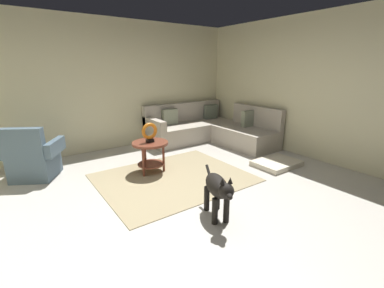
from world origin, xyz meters
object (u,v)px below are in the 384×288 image
(armchair, at_px, (33,159))
(dog, at_px, (218,189))
(sectional_couch, at_px, (210,130))
(dog_toy_ball, at_px, (223,182))
(dog_bed_mat, at_px, (277,163))
(side_table, at_px, (150,149))
(torus_sculpture, at_px, (150,132))

(armchair, bearing_deg, dog, -27.58)
(sectional_couch, height_order, dog_toy_ball, sectional_couch)
(dog_bed_mat, xyz_separation_m, dog, (-2.01, -0.68, 0.33))
(armchair, xyz_separation_m, dog_toy_ball, (2.31, -1.96, -0.28))
(side_table, relative_size, dog, 0.74)
(armchair, distance_m, dog_bed_mat, 4.14)
(armchair, relative_size, dog_toy_ball, 10.60)
(torus_sculpture, height_order, dog, torus_sculpture)
(dog, bearing_deg, dog_bed_mat, -140.12)
(dog, bearing_deg, dog_toy_ball, -115.21)
(torus_sculpture, height_order, dog_toy_ball, torus_sculpture)
(side_table, height_order, dog, dog)
(side_table, xyz_separation_m, torus_sculpture, (-0.00, -0.00, 0.29))
(sectional_couch, distance_m, dog_bed_mat, 1.95)
(dog_bed_mat, bearing_deg, sectional_couch, 89.64)
(torus_sculpture, bearing_deg, side_table, 88.21)
(dog, bearing_deg, side_table, -68.93)
(armchair, relative_size, torus_sculpture, 3.05)
(side_table, distance_m, dog_toy_ball, 1.34)
(armchair, distance_m, dog_toy_ball, 3.04)
(sectional_couch, bearing_deg, side_table, -156.34)
(side_table, bearing_deg, dog, -90.05)
(torus_sculpture, relative_size, dog_bed_mat, 0.41)
(dog_bed_mat, distance_m, dog_toy_ball, 1.36)
(armchair, distance_m, side_table, 1.86)
(armchair, bearing_deg, side_table, 2.46)
(armchair, bearing_deg, dog_toy_ball, -10.39)
(side_table, xyz_separation_m, dog, (-0.00, -1.73, -0.04))
(dog_toy_ball, bearing_deg, dog_bed_mat, 2.29)
(side_table, bearing_deg, torus_sculpture, -91.79)
(dog, distance_m, dog_toy_ball, 0.97)
(armchair, bearing_deg, sectional_couch, 30.42)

